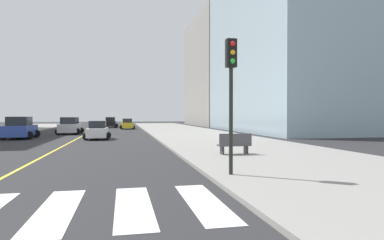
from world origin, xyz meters
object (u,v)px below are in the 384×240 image
(car_white_nearest, at_px, (98,131))
(car_blue_fifth, at_px, (20,128))
(traffic_light_near_corner, at_px, (231,79))
(car_silver_fourth, at_px, (70,126))
(car_yellow_third, at_px, (127,124))
(car_black_second, at_px, (111,123))
(park_bench, at_px, (235,144))

(car_white_nearest, bearing_deg, car_blue_fifth, -16.18)
(car_blue_fifth, xyz_separation_m, traffic_light_near_corner, (13.32, -22.81, 2.54))
(car_silver_fourth, height_order, car_blue_fifth, car_blue_fifth)
(car_yellow_third, height_order, car_blue_fifth, car_blue_fifth)
(car_white_nearest, bearing_deg, car_black_second, -90.20)
(car_black_second, bearing_deg, car_white_nearest, 91.41)
(car_white_nearest, distance_m, park_bench, 17.07)
(car_white_nearest, xyz_separation_m, traffic_light_near_corner, (6.07, -20.69, 2.72))
(car_yellow_third, distance_m, park_bench, 37.23)
(car_black_second, bearing_deg, car_blue_fifth, 76.20)
(car_silver_fourth, bearing_deg, car_blue_fifth, -115.05)
(car_yellow_third, bearing_deg, car_silver_fourth, 59.80)
(car_black_second, distance_m, car_blue_fifth, 27.65)
(car_black_second, height_order, car_silver_fourth, car_silver_fourth)
(traffic_light_near_corner, bearing_deg, car_white_nearest, -73.65)
(car_yellow_third, height_order, traffic_light_near_corner, traffic_light_near_corner)
(car_black_second, xyz_separation_m, park_bench, (8.05, -43.74, -0.18))
(car_blue_fifth, distance_m, park_bench, 23.04)
(car_white_nearest, height_order, car_blue_fifth, car_blue_fifth)
(traffic_light_near_corner, bearing_deg, park_bench, -110.40)
(park_bench, bearing_deg, traffic_light_near_corner, 160.07)
(traffic_light_near_corner, distance_m, park_bench, 6.72)
(car_blue_fifth, bearing_deg, park_bench, -49.47)
(car_black_second, xyz_separation_m, car_blue_fifth, (-7.39, -26.65, 0.11))
(car_yellow_third, relative_size, traffic_light_near_corner, 0.80)
(car_silver_fourth, distance_m, traffic_light_near_corner, 31.41)
(car_yellow_third, bearing_deg, traffic_light_near_corner, 91.69)
(car_white_nearest, distance_m, car_yellow_third, 22.08)
(car_yellow_third, xyz_separation_m, park_bench, (5.22, -36.86, -0.10))
(car_silver_fourth, xyz_separation_m, park_bench, (11.98, -24.00, -0.25))
(car_white_nearest, xyz_separation_m, park_bench, (8.20, -14.98, -0.11))
(car_black_second, bearing_deg, car_yellow_third, 114.09)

